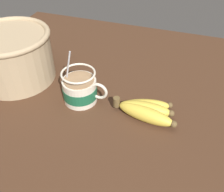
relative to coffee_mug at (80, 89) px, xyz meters
The scene contains 4 objects.
table 7.78cm from the coffee_mug, 16.24° to the left, with size 111.40×111.40×3.34cm.
coffee_mug is the anchor object (origin of this frame).
banana_bunch 20.44cm from the coffee_mug, ahead, with size 19.11×11.54×4.42cm.
woven_basket 26.24cm from the coffee_mug, behind, with size 26.51×26.51×16.77cm.
Camera 1 is at (22.86, -53.90, 55.04)cm, focal length 40.00 mm.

